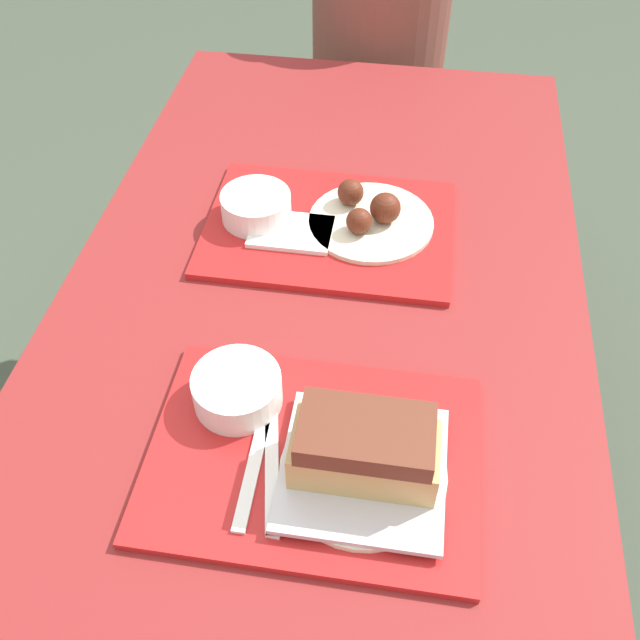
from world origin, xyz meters
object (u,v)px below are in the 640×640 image
tray_near (313,457)px  tray_far (329,228)px  bowl_coleslaw_far (256,205)px  wings_plate_far (370,215)px  brisket_sandwich_plate (364,456)px  person_seated_across (381,15)px  bowl_coleslaw_near (237,388)px

tray_near → tray_far: size_ratio=1.00×
bowl_coleslaw_far → wings_plate_far: size_ratio=0.56×
brisket_sandwich_plate → person_seated_across: 1.24m
bowl_coleslaw_near → bowl_coleslaw_far: 0.37m
wings_plate_far → person_seated_across: person_seated_across is taller
tray_near → bowl_coleslaw_far: (-0.16, 0.43, 0.03)m
bowl_coleslaw_far → person_seated_across: (0.13, 0.79, -0.03)m
tray_far → bowl_coleslaw_near: bowl_coleslaw_near is taller
wings_plate_far → tray_far: bearing=-165.3°
brisket_sandwich_plate → person_seated_across: (-0.09, 1.24, -0.04)m
bowl_coleslaw_near → bowl_coleslaw_far: (-0.06, 0.36, 0.00)m
tray_near → bowl_coleslaw_near: bowl_coleslaw_near is taller
bowl_coleslaw_near → person_seated_across: 1.16m
tray_near → person_seated_across: (-0.03, 1.22, 0.00)m
bowl_coleslaw_far → tray_near: bearing=-69.4°
tray_near → brisket_sandwich_plate: size_ratio=2.02×
bowl_coleslaw_near → tray_far: bearing=80.0°
tray_near → person_seated_across: bearing=91.5°
brisket_sandwich_plate → bowl_coleslaw_far: (-0.22, 0.45, -0.01)m
tray_near → person_seated_across: 1.22m
bowl_coleslaw_far → person_seated_across: person_seated_across is taller
bowl_coleslaw_far → wings_plate_far: 0.18m
tray_near → brisket_sandwich_plate: (0.06, -0.02, 0.05)m
person_seated_across → tray_near: bearing=-88.5°
brisket_sandwich_plate → wings_plate_far: bearing=95.1°
tray_far → bowl_coleslaw_far: size_ratio=3.51×
tray_far → bowl_coleslaw_far: bearing=179.0°
bowl_coleslaw_near → brisket_sandwich_plate: 0.19m
tray_near → wings_plate_far: size_ratio=1.97×
wings_plate_far → person_seated_across: 0.78m
tray_near → bowl_coleslaw_near: size_ratio=3.51×
tray_near → bowl_coleslaw_far: 0.46m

